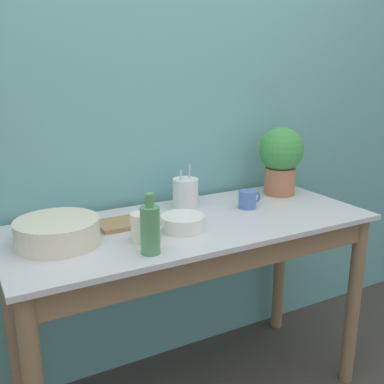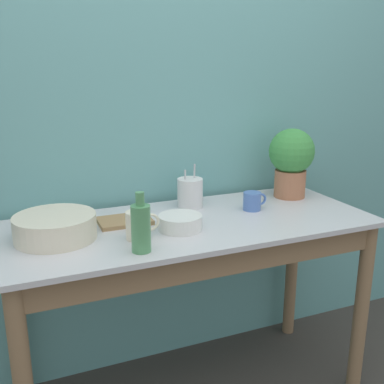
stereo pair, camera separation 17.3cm
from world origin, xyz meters
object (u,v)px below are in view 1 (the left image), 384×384
object	(u,v)px
utensil_cup	(185,193)
tray_board	(124,223)
potted_plant	(281,157)
bottle_tall	(150,229)
mug_blue	(248,199)
mug_cream	(144,227)
bowl_wash_large	(57,232)
bowl_small_enamel_white	(183,223)

from	to	relation	value
utensil_cup	tray_board	bearing A→B (deg)	-163.36
potted_plant	tray_board	distance (m)	0.83
tray_board	bottle_tall	bearing A→B (deg)	-93.57
mug_blue	tray_board	distance (m)	0.55
potted_plant	mug_cream	bearing A→B (deg)	-162.90
potted_plant	utensil_cup	xyz separation A→B (m)	(-0.49, 0.03, -0.12)
mug_cream	mug_blue	xyz separation A→B (m)	(0.54, 0.14, -0.01)
mug_cream	potted_plant	bearing A→B (deg)	17.10
potted_plant	bowl_wash_large	distance (m)	1.09
mug_cream	utensil_cup	size ratio (longest dim) A/B	0.66
utensil_cup	tray_board	distance (m)	0.33
mug_blue	bowl_small_enamel_white	size ratio (longest dim) A/B	0.65
bottle_tall	utensil_cup	world-z (taller)	bottle_tall
bowl_small_enamel_white	bottle_tall	bearing A→B (deg)	-143.00
mug_blue	bowl_small_enamel_white	xyz separation A→B (m)	(-0.37, -0.10, -0.01)
bowl_wash_large	mug_blue	world-z (taller)	bowl_wash_large
mug_blue	bottle_tall	bearing A→B (deg)	-156.05
mug_blue	utensil_cup	xyz separation A→B (m)	(-0.23, 0.14, 0.02)
mug_blue	potted_plant	bearing A→B (deg)	22.88
bowl_wash_large	tray_board	size ratio (longest dim) A/B	1.41
potted_plant	utensil_cup	distance (m)	0.50
potted_plant	bowl_wash_large	xyz separation A→B (m)	(-1.07, -0.14, -0.14)
bowl_small_enamel_white	utensil_cup	xyz separation A→B (m)	(0.14, 0.24, 0.04)
mug_cream	mug_blue	bearing A→B (deg)	14.15
bottle_tall	mug_blue	size ratio (longest dim) A/B	1.90
potted_plant	utensil_cup	size ratio (longest dim) A/B	1.70
bowl_wash_large	bowl_small_enamel_white	xyz separation A→B (m)	(0.44, -0.08, -0.02)
bottle_tall	utensil_cup	distance (m)	0.51
bowl_wash_large	potted_plant	bearing A→B (deg)	7.23
bowl_small_enamel_white	utensil_cup	size ratio (longest dim) A/B	0.87
utensil_cup	potted_plant	bearing A→B (deg)	-3.57
bottle_tall	utensil_cup	xyz separation A→B (m)	(0.33, 0.39, -0.02)
bottle_tall	tray_board	bearing A→B (deg)	86.43
bowl_wash_large	bottle_tall	bearing A→B (deg)	-42.10
utensil_cup	mug_blue	bearing A→B (deg)	-31.61
mug_cream	bowl_small_enamel_white	world-z (taller)	mug_cream
bottle_tall	bowl_small_enamel_white	world-z (taller)	bottle_tall
bottle_tall	mug_blue	xyz separation A→B (m)	(0.56, 0.25, -0.05)
mug_cream	bowl_small_enamel_white	size ratio (longest dim) A/B	0.75
mug_cream	tray_board	size ratio (longest dim) A/B	0.61
potted_plant	mug_blue	world-z (taller)	potted_plant
bowl_small_enamel_white	tray_board	bearing A→B (deg)	139.14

